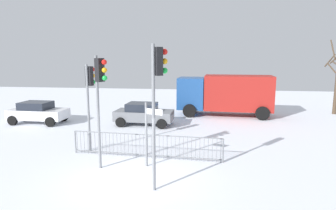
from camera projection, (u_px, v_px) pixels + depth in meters
ground_plane at (133, 179)px, 10.53m from camera, size 60.00×60.00×0.00m
traffic_light_rear_right at (157, 85)px, 9.16m from camera, size 0.49×0.44×4.88m
traffic_light_foreground_left at (100, 87)px, 10.99m from camera, size 0.54×0.39×4.52m
traffic_light_foreground_right at (90, 88)px, 13.35m from camera, size 0.38×0.54×4.14m
direction_sign_post at (148, 131)px, 11.50m from camera, size 0.75×0.31×2.68m
pedestrian_guard_railing at (146, 146)px, 12.72m from camera, size 6.87×0.47×1.07m
car_white_trailing at (38, 112)px, 19.39m from camera, size 3.84×2.00×1.47m
car_grey_mid at (144, 114)px, 18.86m from camera, size 3.87×2.07×1.47m
delivery_truck at (226, 93)px, 21.78m from camera, size 7.18×3.06×3.10m
bare_tree_left at (336, 81)px, 22.22m from camera, size 1.41×1.92×5.81m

